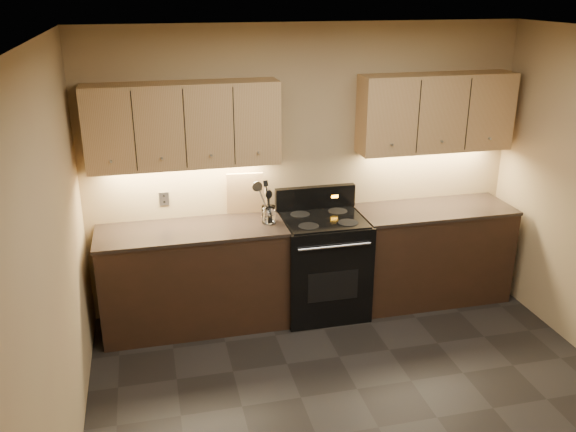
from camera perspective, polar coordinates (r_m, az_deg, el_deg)
The scene contains 17 objects.
floor at distance 4.54m, azimuth 8.47°, elevation -18.98°, with size 4.00×4.00×0.00m, color black.
ceiling at distance 3.51m, azimuth 10.76°, elevation 15.78°, with size 4.00×4.00×0.00m, color silver.
wall_back at distance 5.62m, azimuth 1.71°, elevation 4.38°, with size 4.00×0.04×2.60m, color tan.
wall_left at distance 3.62m, azimuth -21.42°, elevation -6.73°, with size 0.04×4.00×2.60m, color tan.
counter_left at distance 5.48m, azimuth -8.79°, elevation -5.71°, with size 1.62×0.62×0.93m.
counter_right at distance 6.05m, azimuth 13.25°, elevation -3.38°, with size 1.46×0.62×0.93m.
stove at distance 5.65m, azimuth 3.25°, elevation -4.49°, with size 0.76×0.68×1.14m.
upper_cab_left at distance 5.18m, azimuth -9.75°, elevation 8.38°, with size 1.60×0.30×0.70m, color tan.
upper_cab_right at distance 5.78m, azimuth 13.68°, elevation 9.38°, with size 1.44×0.30×0.70m, color tan.
outlet_plate at distance 5.49m, azimuth -11.52°, elevation 1.58°, with size 0.09×0.01×0.12m, color #B2B5BA.
utensil_crock at distance 5.34m, azimuth -1.83°, elevation 0.09°, with size 0.16×0.16×0.15m.
cutting_board at distance 5.51m, azimuth -4.07°, elevation 2.13°, with size 0.32×0.02×0.41m, color tan.
wooden_spoon at distance 5.29m, azimuth -2.19°, elevation 0.97°, with size 0.06×0.06×0.30m, color tan, non-canonical shape.
black_spoon at distance 5.32m, azimuth -1.80°, elevation 1.09°, with size 0.06×0.06×0.30m, color black, non-canonical shape.
black_turner at distance 5.27m, azimuth -1.60°, elevation 1.37°, with size 0.08×0.08×0.38m, color black, non-canonical shape.
steel_spatula at distance 5.30m, azimuth -1.52°, elevation 1.45°, with size 0.08×0.08×0.37m, color silver, non-canonical shape.
steel_skimmer at distance 5.29m, azimuth -1.54°, elevation 1.45°, with size 0.09×0.09×0.38m, color silver, non-canonical shape.
Camera 1 is at (-1.41, -3.20, 2.88)m, focal length 38.00 mm.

